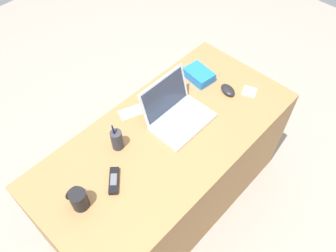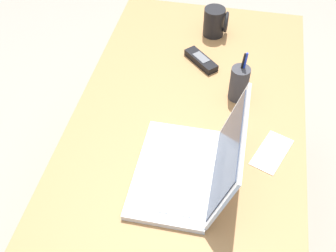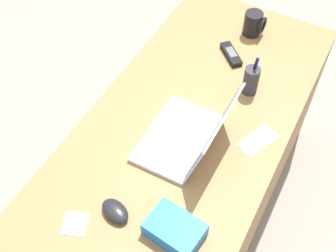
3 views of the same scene
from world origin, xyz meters
name	(u,v)px [view 1 (image 1 of 3)]	position (x,y,z in m)	size (l,w,h in m)	color
ground_plane	(167,198)	(0.00, 0.00, 0.00)	(6.00, 6.00, 0.00)	gray
desk	(167,171)	(0.00, 0.00, 0.36)	(1.51, 0.72, 0.73)	#9E7042
laptop	(177,113)	(0.12, 0.04, 0.77)	(0.34, 0.28, 0.23)	silver
computer_mouse	(228,90)	(0.48, -0.04, 0.75)	(0.07, 0.11, 0.03)	black
coffee_mug_white	(79,199)	(-0.56, 0.02, 0.78)	(0.08, 0.09, 0.11)	black
cordless_phone	(114,181)	(-0.38, 0.00, 0.74)	(0.13, 0.13, 0.03)	black
pen_holder	(117,140)	(-0.22, 0.14, 0.79)	(0.06, 0.06, 0.18)	#333338
snack_bag	(199,75)	(0.46, 0.16, 0.76)	(0.12, 0.17, 0.06)	blue
paper_note_near_laptop	(133,112)	(-0.01, 0.26, 0.73)	(0.15, 0.08, 0.00)	white
paper_note_left	(249,91)	(0.57, -0.13, 0.73)	(0.08, 0.08, 0.00)	white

